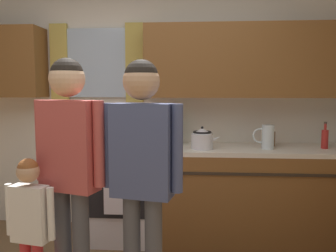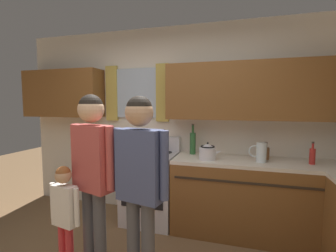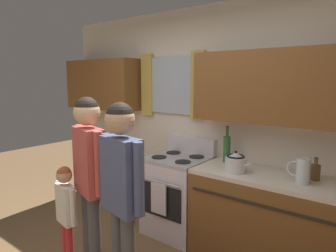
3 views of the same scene
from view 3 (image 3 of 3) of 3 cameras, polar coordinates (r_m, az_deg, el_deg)
The scene contains 9 objects.
back_wall_unit at distance 3.43m, azimuth 8.68°, elevation 3.44°, with size 4.60×0.42×2.60m.
stove_oven at distance 3.59m, azimuth 1.89°, elevation -12.62°, with size 0.66×0.67×1.10m.
bottle_wine_green at distance 3.28m, azimuth 11.04°, elevation -4.16°, with size 0.08×0.08×0.39m.
bottle_squat_brown at distance 2.97m, azimuth 26.03°, elevation -7.75°, with size 0.08×0.08×0.21m.
stovetop_kettle at distance 2.97m, azimuth 12.65°, elevation -6.70°, with size 0.27×0.20×0.21m.
water_pitcher at distance 2.82m, azimuth 24.01°, elevation -7.75°, with size 0.19×0.11×0.22m.
adult_holding_child at distance 2.69m, azimuth -14.66°, elevation -7.65°, with size 0.49×0.26×1.64m.
adult_in_plaid at distance 2.30m, azimuth -8.77°, elevation -10.55°, with size 0.49×0.22×1.62m.
small_child at distance 2.93m, azimuth -18.72°, elevation -14.43°, with size 0.34×0.14×1.03m.
Camera 3 is at (1.72, -1.17, 1.77)m, focal length 32.30 mm.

